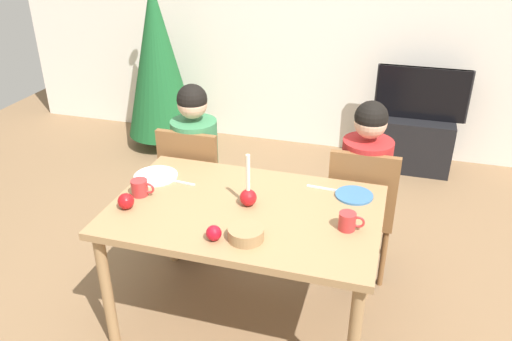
# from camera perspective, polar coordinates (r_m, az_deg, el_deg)

# --- Properties ---
(ground_plane) EXTENTS (7.68, 7.68, 0.00)m
(ground_plane) POSITION_cam_1_polar(r_m,az_deg,el_deg) (3.13, -1.07, -15.99)
(ground_plane) COLOR brown
(back_wall) EXTENTS (6.40, 0.10, 2.60)m
(back_wall) POSITION_cam_1_polar(r_m,az_deg,el_deg) (4.89, 8.30, 17.09)
(back_wall) COLOR silver
(back_wall) RESTS_ON ground
(dining_table) EXTENTS (1.40, 0.90, 0.75)m
(dining_table) POSITION_cam_1_polar(r_m,az_deg,el_deg) (2.71, -1.19, -5.68)
(dining_table) COLOR #99754C
(dining_table) RESTS_ON ground
(chair_left) EXTENTS (0.40, 0.40, 0.90)m
(chair_left) POSITION_cam_1_polar(r_m,az_deg,el_deg) (3.45, -6.83, -1.14)
(chair_left) COLOR brown
(chair_left) RESTS_ON ground
(chair_right) EXTENTS (0.40, 0.40, 0.90)m
(chair_right) POSITION_cam_1_polar(r_m,az_deg,el_deg) (3.22, 11.67, -3.76)
(chair_right) COLOR brown
(chair_right) RESTS_ON ground
(person_left_child) EXTENTS (0.30, 0.30, 1.17)m
(person_left_child) POSITION_cam_1_polar(r_m,az_deg,el_deg) (3.45, -6.67, -0.05)
(person_left_child) COLOR #33384C
(person_left_child) RESTS_ON ground
(person_right_child) EXTENTS (0.30, 0.30, 1.17)m
(person_right_child) POSITION_cam_1_polar(r_m,az_deg,el_deg) (3.22, 11.83, -2.59)
(person_right_child) COLOR #33384C
(person_right_child) RESTS_ON ground
(tv_stand) EXTENTS (0.64, 0.40, 0.48)m
(tv_stand) POSITION_cam_1_polar(r_m,az_deg,el_deg) (4.86, 17.24, 2.94)
(tv_stand) COLOR black
(tv_stand) RESTS_ON ground
(tv) EXTENTS (0.79, 0.05, 0.46)m
(tv) POSITION_cam_1_polar(r_m,az_deg,el_deg) (4.70, 18.02, 8.17)
(tv) COLOR black
(tv) RESTS_ON tv_stand
(christmas_tree) EXTENTS (0.67, 0.67, 1.68)m
(christmas_tree) POSITION_cam_1_polar(r_m,az_deg,el_deg) (4.99, -10.92, 12.02)
(christmas_tree) COLOR brown
(christmas_tree) RESTS_ON ground
(candle_centerpiece) EXTENTS (0.09, 0.09, 0.29)m
(candle_centerpiece) POSITION_cam_1_polar(r_m,az_deg,el_deg) (2.66, -0.88, -2.71)
(candle_centerpiece) COLOR red
(candle_centerpiece) RESTS_ON dining_table
(plate_left) EXTENTS (0.25, 0.25, 0.01)m
(plate_left) POSITION_cam_1_polar(r_m,az_deg,el_deg) (3.02, -11.12, -0.60)
(plate_left) COLOR silver
(plate_left) RESTS_ON dining_table
(plate_right) EXTENTS (0.20, 0.20, 0.01)m
(plate_right) POSITION_cam_1_polar(r_m,az_deg,el_deg) (2.82, 10.89, -2.73)
(plate_right) COLOR teal
(plate_right) RESTS_ON dining_table
(mug_left) EXTENTS (0.13, 0.09, 0.09)m
(mug_left) POSITION_cam_1_polar(r_m,az_deg,el_deg) (2.83, -12.81, -1.88)
(mug_left) COLOR #B72D2D
(mug_left) RESTS_ON dining_table
(mug_right) EXTENTS (0.13, 0.08, 0.09)m
(mug_right) POSITION_cam_1_polar(r_m,az_deg,el_deg) (2.52, 10.22, -5.59)
(mug_right) COLOR #B72D2D
(mug_right) RESTS_ON dining_table
(fork_left) EXTENTS (0.18, 0.03, 0.01)m
(fork_left) POSITION_cam_1_polar(r_m,az_deg,el_deg) (2.93, -8.39, -1.29)
(fork_left) COLOR silver
(fork_left) RESTS_ON dining_table
(fork_right) EXTENTS (0.18, 0.03, 0.01)m
(fork_right) POSITION_cam_1_polar(r_m,az_deg,el_deg) (2.86, 7.44, -1.97)
(fork_right) COLOR silver
(fork_right) RESTS_ON dining_table
(bowl_walnuts) EXTENTS (0.17, 0.17, 0.06)m
(bowl_walnuts) POSITION_cam_1_polar(r_m,az_deg,el_deg) (2.42, -1.13, -7.05)
(bowl_walnuts) COLOR #99754C
(bowl_walnuts) RESTS_ON dining_table
(apple_near_candle) EXTENTS (0.08, 0.08, 0.08)m
(apple_near_candle) POSITION_cam_1_polar(r_m,az_deg,el_deg) (2.73, -14.31, -3.34)
(apple_near_candle) COLOR #AD1115
(apple_near_candle) RESTS_ON dining_table
(apple_by_left_plate) EXTENTS (0.07, 0.07, 0.07)m
(apple_by_left_plate) POSITION_cam_1_polar(r_m,az_deg,el_deg) (2.41, -4.74, -6.96)
(apple_by_left_plate) COLOR #B40F1E
(apple_by_left_plate) RESTS_ON dining_table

